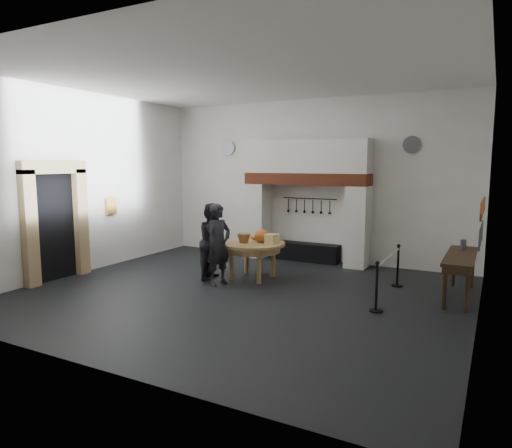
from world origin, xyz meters
The scene contains 39 objects.
floor centered at (0.00, 0.00, 0.00)m, with size 9.00×8.00×0.02m, color black.
ceiling centered at (0.00, 0.00, 4.50)m, with size 9.00×8.00×0.02m, color silver.
wall_back centered at (0.00, 4.00, 2.25)m, with size 9.00×0.02×4.50m, color white.
wall_front centered at (0.00, -4.00, 2.25)m, with size 9.00×0.02×4.50m, color white.
wall_left centered at (-4.50, 0.00, 2.25)m, with size 0.02×8.00×4.50m, color white.
wall_right centered at (4.50, 0.00, 2.25)m, with size 0.02×8.00×4.50m, color white.
chimney_pier_left centered at (-1.48, 3.65, 1.07)m, with size 0.55×0.70×2.15m, color silver.
chimney_pier_right centered at (1.48, 3.65, 1.07)m, with size 0.55×0.70×2.15m, color silver.
hearth_brick_band centered at (0.00, 3.65, 2.31)m, with size 3.50×0.72×0.32m, color #9E442B.
chimney_hood centered at (0.00, 3.65, 2.92)m, with size 3.50×0.70×0.90m, color silver.
iron_range centered at (0.00, 3.72, 0.25)m, with size 1.90×0.45×0.50m, color black.
utensil_rail centered at (0.00, 3.92, 1.75)m, with size 0.02×0.02×1.60m, color black.
door_recess centered at (-4.47, -1.00, 1.25)m, with size 0.04×1.10×2.50m, color black.
door_jamb_near centered at (-4.38, -1.70, 1.30)m, with size 0.22×0.30×2.60m, color tan.
door_jamb_far centered at (-4.38, -0.30, 1.30)m, with size 0.22×0.30×2.60m, color tan.
door_lintel centered at (-4.38, -1.00, 2.65)m, with size 0.22×1.70×0.30m, color tan.
wall_plaque centered at (-4.45, 0.80, 1.60)m, with size 0.05×0.34×0.44m, color gold.
work_table centered at (-0.39, 1.26, 0.84)m, with size 1.55×1.55×0.07m, color tan.
pumpkin centered at (-0.19, 1.36, 1.03)m, with size 0.36×0.36×0.31m, color #C36F1B.
cheese_block_big centered at (0.11, 1.21, 0.99)m, with size 0.22×0.22×0.24m, color #E7CA8A.
cheese_block_small centered at (0.09, 1.51, 0.97)m, with size 0.18×0.18×0.20m, color #EFDB8F.
wicker_basket centered at (-0.54, 1.11, 0.98)m, with size 0.32×0.32×0.22m, color olive.
bread_loaf centered at (-0.49, 1.61, 0.94)m, with size 0.31×0.18×0.13m, color #AB873C.
visitor_near centered at (-0.80, 0.41, 0.92)m, with size 0.67×0.44×1.84m, color black.
visitor_far centered at (-1.20, 0.81, 0.90)m, with size 0.88×0.69×1.81m, color black.
side_table centered at (4.10, 1.83, 0.87)m, with size 0.55×2.20×0.06m, color #392615.
pewter_jug centered at (4.10, 2.43, 1.01)m, with size 0.12×0.12×0.22m, color #4F5054.
copper_pan_a centered at (4.46, 0.20, 1.95)m, with size 0.34×0.34×0.03m, color #C6662D.
copper_pan_b centered at (4.46, 0.75, 1.95)m, with size 0.32×0.32×0.03m, color #C6662D.
copper_pan_c centered at (4.46, 1.30, 1.95)m, with size 0.30×0.30×0.03m, color #C6662D.
copper_pan_d centered at (4.46, 1.85, 1.95)m, with size 0.28×0.28×0.03m, color #C6662D.
pewter_plate_left centered at (4.46, 0.40, 1.45)m, with size 0.40×0.40×0.03m, color #4C4C51.
pewter_plate_mid centered at (4.46, 1.00, 1.45)m, with size 0.40×0.40×0.03m, color #4C4C51.
pewter_plate_right centered at (4.46, 1.60, 1.45)m, with size 0.40×0.40×0.03m, color #4C4C51.
pewter_plate_back_left centered at (-2.70, 3.96, 3.20)m, with size 0.44×0.44×0.03m, color #4C4C51.
pewter_plate_back_right centered at (2.70, 3.96, 3.20)m, with size 0.44×0.44×0.03m, color #4C4C51.
barrier_post_near centered at (2.81, 0.16, 0.45)m, with size 0.05×0.05×0.90m, color black.
barrier_post_far centered at (2.81, 2.16, 0.45)m, with size 0.05×0.05×0.90m, color black.
barrier_rope centered at (2.81, 1.16, 0.85)m, with size 0.04×0.04×2.00m, color beige.
Camera 1 is at (4.68, -8.12, 2.74)m, focal length 32.00 mm.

